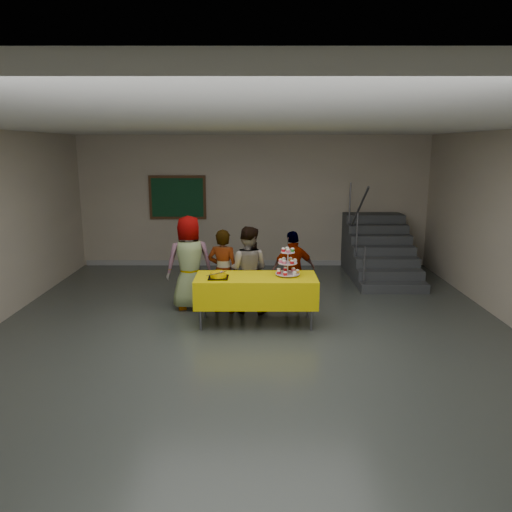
{
  "coord_description": "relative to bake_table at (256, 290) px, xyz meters",
  "views": [
    {
      "loc": [
        0.06,
        -6.47,
        2.73
      ],
      "look_at": [
        0.05,
        1.2,
        1.05
      ],
      "focal_mm": 35.0,
      "sensor_mm": 36.0,
      "label": 1
    }
  ],
  "objects": [
    {
      "name": "bear_cake",
      "position": [
        -0.57,
        -0.1,
        0.27
      ],
      "size": [
        0.32,
        0.36,
        0.12
      ],
      "color": "black",
      "rests_on": "bake_table"
    },
    {
      "name": "cupcake_stand",
      "position": [
        0.49,
        0.06,
        0.39
      ],
      "size": [
        0.38,
        0.38,
        0.44
      ],
      "color": "silver",
      "rests_on": "bake_table"
    },
    {
      "name": "schoolchild_d",
      "position": [
        0.63,
        0.78,
        0.12
      ],
      "size": [
        0.86,
        0.56,
        1.35
      ],
      "primitive_type": "imported",
      "rotation": [
        0.0,
        0.0,
        3.46
      ],
      "color": "slate",
      "rests_on": "ground"
    },
    {
      "name": "staircase",
      "position": [
        2.64,
        3.13,
        -0.07
      ],
      "size": [
        1.3,
        2.4,
        2.04
      ],
      "color": "#424447",
      "rests_on": "ground"
    },
    {
      "name": "schoolchild_b",
      "position": [
        -0.55,
        0.57,
        0.15
      ],
      "size": [
        0.57,
        0.44,
        1.42
      ],
      "primitive_type": "imported",
      "rotation": [
        0.0,
        0.0,
        2.94
      ],
      "color": "slate",
      "rests_on": "ground"
    },
    {
      "name": "schoolchild_a",
      "position": [
        -1.13,
        0.79,
        0.25
      ],
      "size": [
        0.89,
        0.69,
        1.61
      ],
      "primitive_type": "imported",
      "rotation": [
        0.0,
        0.0,
        3.39
      ],
      "color": "slate",
      "rests_on": "ground"
    },
    {
      "name": "bake_table",
      "position": [
        0.0,
        0.0,
        0.0
      ],
      "size": [
        1.88,
        0.78,
        0.77
      ],
      "color": "#595960",
      "rests_on": "ground"
    },
    {
      "name": "noticeboard",
      "position": [
        -1.8,
        3.97,
        1.04
      ],
      "size": [
        1.3,
        0.05,
        1.0
      ],
      "color": "#472B16",
      "rests_on": "ground"
    },
    {
      "name": "room_shell",
      "position": [
        -0.05,
        -0.98,
        1.57
      ],
      "size": [
        10.0,
        10.04,
        3.02
      ],
      "color": "#4C514C",
      "rests_on": "ground"
    },
    {
      "name": "schoolchild_c",
      "position": [
        -0.14,
        0.59,
        0.17
      ],
      "size": [
        0.82,
        0.71,
        1.46
      ],
      "primitive_type": "imported",
      "rotation": [
        0.0,
        0.0,
        2.89
      ],
      "color": "slate",
      "rests_on": "ground"
    }
  ]
}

